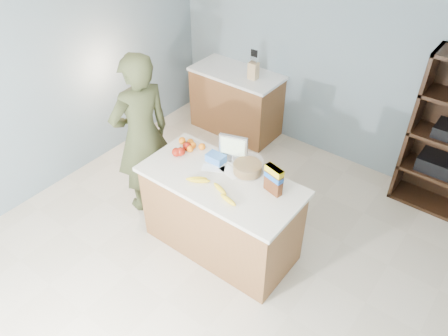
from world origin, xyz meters
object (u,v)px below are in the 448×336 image
Objects in this scene: tv at (233,147)px; cereal_box at (274,178)px; person at (142,136)px; counter_peninsula at (221,217)px.

tv is 0.58m from cereal_box.
person is 6.82× the size of cereal_box.
cereal_box is at bearing -15.90° from tv.
tv is at bearing 119.07° from person.
tv is at bearing 164.10° from cereal_box.
counter_peninsula is 5.53× the size of tv.
counter_peninsula is at bearing -163.19° from cereal_box.
tv reaches higher than counter_peninsula.
person reaches higher than tv.
cereal_box reaches higher than counter_peninsula.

